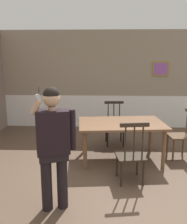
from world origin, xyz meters
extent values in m
plane|color=brown|center=(0.00, 0.00, 0.00)|extent=(7.70, 7.70, 0.00)
cube|color=gray|center=(0.00, 3.50, 1.82)|extent=(6.07, 0.12, 1.80)
cube|color=white|center=(0.00, 3.51, 0.46)|extent=(6.07, 0.14, 0.92)
cube|color=white|center=(0.00, 3.48, 0.92)|extent=(6.07, 0.05, 0.06)
cube|color=olive|center=(1.44, 3.43, 1.68)|extent=(0.44, 0.03, 0.40)
cube|color=#914FA6|center=(1.44, 3.41, 1.68)|extent=(0.36, 0.01, 0.32)
cube|color=brown|center=(0.22, 1.10, 0.74)|extent=(1.72, 1.20, 0.04)
cylinder|color=brown|center=(-0.45, 0.61, 0.36)|extent=(0.07, 0.07, 0.72)
cylinder|color=brown|center=(0.97, 0.75, 0.36)|extent=(0.07, 0.07, 0.72)
cylinder|color=brown|center=(-0.54, 1.45, 0.36)|extent=(0.07, 0.07, 0.72)
cylinder|color=brown|center=(0.88, 1.59, 0.36)|extent=(0.07, 0.07, 0.72)
cube|color=#2D2319|center=(0.30, 0.23, 0.43)|extent=(0.50, 0.50, 0.03)
cube|color=#2D2319|center=(0.33, 0.03, 1.00)|extent=(0.44, 0.10, 0.06)
cylinder|color=#2D2319|center=(0.20, 0.01, 0.74)|extent=(0.02, 0.02, 0.59)
cylinder|color=#2D2319|center=(0.33, 0.03, 0.74)|extent=(0.02, 0.02, 0.59)
cylinder|color=#2D2319|center=(0.46, 0.05, 0.74)|extent=(0.02, 0.02, 0.59)
cylinder|color=#2D2319|center=(0.10, 0.38, 0.21)|extent=(0.04, 0.04, 0.41)
cylinder|color=#2D2319|center=(0.45, 0.43, 0.21)|extent=(0.04, 0.04, 0.41)
cylinder|color=#2D2319|center=(0.15, 0.03, 0.21)|extent=(0.04, 0.04, 0.41)
cylinder|color=#2D2319|center=(0.50, 0.08, 0.21)|extent=(0.04, 0.04, 0.41)
cube|color=black|center=(0.13, 1.97, 0.44)|extent=(0.48, 0.48, 0.03)
cube|color=black|center=(0.12, 2.17, 0.95)|extent=(0.45, 0.07, 0.06)
cylinder|color=black|center=(0.25, 2.18, 0.72)|extent=(0.02, 0.02, 0.53)
cylinder|color=black|center=(0.12, 2.17, 0.72)|extent=(0.02, 0.02, 0.53)
cylinder|color=black|center=(-0.02, 2.16, 0.72)|extent=(0.02, 0.02, 0.53)
cylinder|color=black|center=(0.32, 1.81, 0.21)|extent=(0.04, 0.04, 0.42)
cylinder|color=black|center=(-0.03, 1.78, 0.21)|extent=(0.04, 0.04, 0.42)
cylinder|color=black|center=(0.30, 2.16, 0.21)|extent=(0.04, 0.04, 0.42)
cylinder|color=black|center=(-0.06, 2.13, 0.21)|extent=(0.04, 0.04, 0.42)
cube|color=#513823|center=(1.37, 1.21, 0.46)|extent=(0.45, 0.45, 0.03)
cylinder|color=#513823|center=(1.55, 1.35, 0.73)|extent=(0.02, 0.02, 0.51)
cylinder|color=#513823|center=(1.22, 1.03, 0.22)|extent=(0.04, 0.04, 0.44)
cylinder|color=#513823|center=(1.19, 1.36, 0.22)|extent=(0.04, 0.04, 0.44)
cylinder|color=#513823|center=(1.52, 1.39, 0.22)|extent=(0.04, 0.04, 0.44)
cylinder|color=black|center=(-0.67, -0.53, 0.39)|extent=(0.14, 0.14, 0.78)
cylinder|color=black|center=(-0.87, -0.59, 0.39)|extent=(0.14, 0.14, 0.78)
cube|color=black|center=(-0.77, -0.56, 0.75)|extent=(0.41, 0.30, 0.12)
cube|color=black|center=(-0.77, -0.56, 1.06)|extent=(0.46, 0.34, 0.55)
cylinder|color=black|center=(-0.53, -0.49, 1.07)|extent=(0.09, 0.09, 0.53)
cylinder|color=tan|center=(-0.94, -0.63, 1.39)|extent=(0.16, 0.09, 0.19)
cylinder|color=tan|center=(-0.77, -0.56, 1.36)|extent=(0.09, 0.09, 0.05)
sphere|color=tan|center=(-0.77, -0.56, 1.49)|extent=(0.21, 0.21, 0.21)
sphere|color=black|center=(-0.77, -0.56, 1.53)|extent=(0.20, 0.20, 0.20)
cube|color=#B7B7BC|center=(-0.90, -0.64, 1.47)|extent=(0.10, 0.06, 0.17)
cylinder|color=black|center=(-0.90, -0.64, 1.59)|extent=(0.01, 0.01, 0.08)
camera|label=1|loc=(-0.15, -3.48, 1.97)|focal=39.28mm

